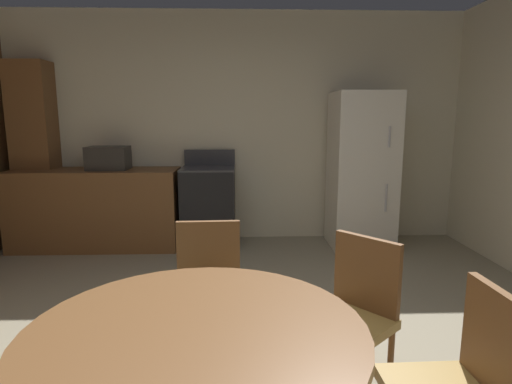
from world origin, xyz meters
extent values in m
cube|color=beige|center=(0.00, 3.16, 1.35)|extent=(5.66, 0.12, 2.70)
cube|color=brown|center=(-1.60, 2.76, 0.45)|extent=(1.86, 0.60, 0.90)
cube|color=brown|center=(-2.31, 2.94, 1.05)|extent=(0.44, 0.36, 2.10)
cube|color=black|center=(-0.32, 2.76, 0.45)|extent=(0.60, 0.60, 0.90)
cube|color=#38383D|center=(-0.32, 2.76, 0.91)|extent=(0.60, 0.60, 0.02)
cube|color=#38383D|center=(-0.32, 3.04, 1.01)|extent=(0.60, 0.04, 0.18)
cube|color=silver|center=(1.43, 2.71, 0.88)|extent=(0.68, 0.66, 1.76)
cylinder|color=#B2B2B7|center=(1.61, 2.37, 1.28)|extent=(0.02, 0.02, 0.22)
cylinder|color=#B2B2B7|center=(1.61, 2.37, 0.63)|extent=(0.02, 0.02, 0.30)
cube|color=#2D2B28|center=(-1.43, 2.76, 1.03)|extent=(0.44, 0.32, 0.26)
cylinder|color=brown|center=(-0.10, -0.63, 0.74)|extent=(1.20, 1.20, 0.04)
cube|color=brown|center=(0.98, -0.61, 0.66)|extent=(0.04, 0.38, 0.42)
cylinder|color=brown|center=(0.34, -0.01, 0.21)|extent=(0.03, 0.03, 0.43)
cylinder|color=brown|center=(0.82, -0.04, 0.21)|extent=(0.03, 0.03, 0.43)
cylinder|color=brown|center=(0.59, 0.21, 0.21)|extent=(0.03, 0.03, 0.43)
cube|color=#A37F3D|center=(0.58, -0.03, 0.45)|extent=(0.56, 0.56, 0.05)
cube|color=brown|center=(0.71, 0.09, 0.66)|extent=(0.28, 0.31, 0.42)
cylinder|color=brown|center=(0.04, 0.12, 0.21)|extent=(0.03, 0.03, 0.43)
cylinder|color=brown|center=(-0.30, 0.10, 0.21)|extent=(0.03, 0.03, 0.43)
cylinder|color=brown|center=(0.03, 0.46, 0.21)|extent=(0.03, 0.03, 0.43)
cylinder|color=brown|center=(-0.31, 0.44, 0.21)|extent=(0.03, 0.03, 0.43)
cube|color=#A37F3D|center=(-0.14, 0.28, 0.45)|extent=(0.41, 0.41, 0.05)
cube|color=brown|center=(-0.15, 0.46, 0.66)|extent=(0.38, 0.05, 0.42)
camera|label=1|loc=(0.06, -1.98, 1.48)|focal=29.44mm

